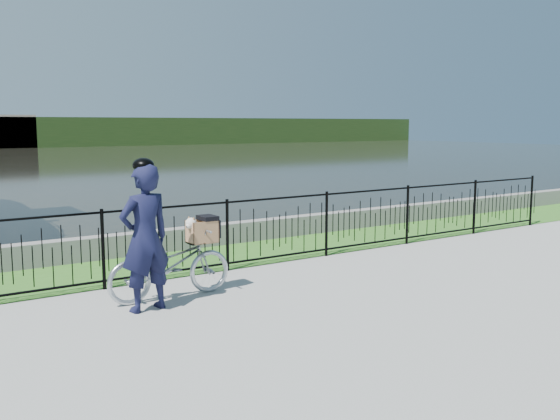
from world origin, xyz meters
TOP-DOWN VIEW (x-y plane):
  - ground at (0.00, 0.00)m, footprint 120.00×120.00m
  - grass_strip at (0.00, 2.60)m, footprint 60.00×2.00m
  - quay_wall at (0.00, 3.60)m, footprint 60.00×0.30m
  - fence at (0.00, 1.60)m, footprint 14.00×0.06m
  - far_building_right at (6.00, 58.50)m, footprint 6.00×3.00m
  - bicycle_rig at (-2.40, 0.66)m, footprint 1.74×0.61m
  - cyclist at (-2.89, 0.32)m, footprint 0.73×0.53m

SIDE VIEW (x-z plane):
  - ground at x=0.00m, z-range 0.00..0.00m
  - grass_strip at x=0.00m, z-range 0.00..0.01m
  - quay_wall at x=0.00m, z-range 0.00..0.40m
  - bicycle_rig at x=-2.40m, z-range -0.07..1.02m
  - fence at x=0.00m, z-range 0.00..1.15m
  - cyclist at x=-2.89m, z-range -0.01..1.90m
  - far_building_right at x=6.00m, z-range 0.00..3.20m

